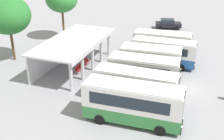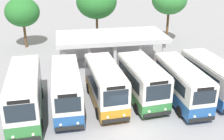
{
  "view_description": "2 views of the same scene",
  "coord_description": "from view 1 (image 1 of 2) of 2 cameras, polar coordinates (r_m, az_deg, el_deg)",
  "views": [
    {
      "loc": [
        -26.3,
        -1.74,
        14.0
      ],
      "look_at": [
        -0.97,
        7.5,
        1.38
      ],
      "focal_mm": 45.8,
      "sensor_mm": 36.0,
      "label": 1
    },
    {
      "loc": [
        -4.18,
        -16.1,
        11.52
      ],
      "look_at": [
        -0.32,
        5.05,
        2.54
      ],
      "focal_mm": 44.98,
      "sensor_mm": 36.0,
      "label": 2
    }
  ],
  "objects": [
    {
      "name": "city_bus_fourth_amber",
      "position": [
        31.39,
        7.71,
        1.99
      ],
      "size": [
        2.9,
        6.75,
        3.29
      ],
      "color": "black",
      "rests_on": "ground"
    },
    {
      "name": "waiting_chair_middle_seat",
      "position": [
        33.04,
        -6.15,
        0.85
      ],
      "size": [
        0.46,
        0.46,
        0.86
      ],
      "color": "slate",
      "rests_on": "ground"
    },
    {
      "name": "waiting_chair_second_from_end",
      "position": [
        32.56,
        -6.62,
        0.45
      ],
      "size": [
        0.46,
        0.46,
        0.86
      ],
      "color": "slate",
      "rests_on": "ground"
    },
    {
      "name": "city_bus_nearest_orange",
      "position": [
        23.16,
        4.19,
        -6.46
      ],
      "size": [
        2.59,
        8.16,
        3.48
      ],
      "color": "black",
      "rests_on": "ground"
    },
    {
      "name": "city_bus_fifth_blue",
      "position": [
        34.09,
        10.21,
        3.61
      ],
      "size": [
        2.39,
        7.52,
        3.16
      ],
      "color": "black",
      "rests_on": "ground"
    },
    {
      "name": "ground_plane",
      "position": [
        29.85,
        14.33,
        -3.75
      ],
      "size": [
        180.0,
        180.0,
        0.0
      ],
      "primitive_type": "plane",
      "color": "#939399"
    },
    {
      "name": "waiting_chair_fourth_seat",
      "position": [
        33.51,
        -5.66,
        1.23
      ],
      "size": [
        0.46,
        0.46,
        0.86
      ],
      "color": "slate",
      "rests_on": "ground"
    },
    {
      "name": "city_bus_middle_cream",
      "position": [
        28.63,
        6.37,
        -0.28
      ],
      "size": [
        2.63,
        7.15,
        3.29
      ],
      "color": "black",
      "rests_on": "ground"
    },
    {
      "name": "city_bus_far_end_green",
      "position": [
        37.08,
        9.98,
        5.35
      ],
      "size": [
        2.73,
        7.39,
        3.1
      ],
      "color": "black",
      "rests_on": "ground"
    },
    {
      "name": "parked_car_flank",
      "position": [
        49.1,
        11.12,
        9.05
      ],
      "size": [
        2.78,
        4.49,
        1.62
      ],
      "color": "black",
      "rests_on": "ground"
    },
    {
      "name": "waiting_chair_far_end_seat",
      "position": [
        34.53,
        -4.98,
        2.0
      ],
      "size": [
        0.46,
        0.46,
        0.86
      ],
      "color": "slate",
      "rests_on": "ground"
    },
    {
      "name": "city_bus_second_in_row",
      "position": [
        25.96,
        4.77,
        -3.12
      ],
      "size": [
        2.24,
        7.72,
        3.2
      ],
      "color": "black",
      "rests_on": "ground"
    },
    {
      "name": "terminal_canopy",
      "position": [
        33.23,
        -8.4,
        4.75
      ],
      "size": [
        11.76,
        5.62,
        3.4
      ],
      "color": "silver",
      "rests_on": "ground"
    },
    {
      "name": "roadside_tree_behind_canopy",
      "position": [
        36.17,
        -20.06,
        10.24
      ],
      "size": [
        5.33,
        5.33,
        7.93
      ],
      "color": "brown",
      "rests_on": "ground"
    },
    {
      "name": "waiting_chair_end_by_column",
      "position": [
        32.06,
        -6.97,
        0.02
      ],
      "size": [
        0.46,
        0.46,
        0.86
      ],
      "color": "slate",
      "rests_on": "ground"
    },
    {
      "name": "waiting_chair_fifth_seat",
      "position": [
        34.03,
        -5.37,
        1.63
      ],
      "size": [
        0.46,
        0.46,
        0.86
      ],
      "color": "slate",
      "rests_on": "ground"
    }
  ]
}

